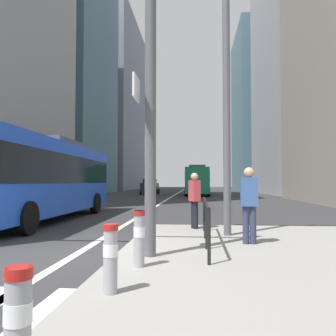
{
  "coord_description": "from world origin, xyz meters",
  "views": [
    {
      "loc": [
        2.59,
        -7.29,
        1.57
      ],
      "look_at": [
        -0.5,
        29.54,
        3.07
      ],
      "focal_mm": 36.32,
      "sensor_mm": 36.0,
      "label": 1
    }
  ],
  "objects_px": {
    "street_lamp_post": "(226,45)",
    "bollard_front": "(18,320)",
    "car_oncoming_mid": "(150,186)",
    "traffic_signal_gantry": "(29,53)",
    "car_receding_near": "(196,185)",
    "pedestrian_waiting": "(195,198)",
    "bollard_left": "(110,255)",
    "city_bus_red_receding": "(197,180)",
    "pedestrian_walking": "(249,201)",
    "bollard_right": "(139,236)",
    "city_bus_blue_oncoming": "(42,175)"
  },
  "relations": [
    {
      "from": "street_lamp_post",
      "to": "bollard_front",
      "type": "height_order",
      "value": "street_lamp_post"
    },
    {
      "from": "car_oncoming_mid",
      "to": "traffic_signal_gantry",
      "type": "relative_size",
      "value": 0.59
    },
    {
      "from": "traffic_signal_gantry",
      "to": "car_receding_near",
      "type": "bearing_deg",
      "value": 86.64
    },
    {
      "from": "car_oncoming_mid",
      "to": "pedestrian_waiting",
      "type": "xyz_separation_m",
      "value": [
        5.79,
        -32.05,
        0.1
      ]
    },
    {
      "from": "car_oncoming_mid",
      "to": "bollard_left",
      "type": "distance_m",
      "value": 38.46
    },
    {
      "from": "car_oncoming_mid",
      "to": "bollard_left",
      "type": "height_order",
      "value": "car_oncoming_mid"
    },
    {
      "from": "city_bus_red_receding",
      "to": "bollard_front",
      "type": "xyz_separation_m",
      "value": [
        -1.32,
        -37.76,
        -1.22
      ]
    },
    {
      "from": "city_bus_red_receding",
      "to": "car_receding_near",
      "type": "xyz_separation_m",
      "value": [
        -0.16,
        22.28,
        -0.85
      ]
    },
    {
      "from": "bollard_front",
      "to": "pedestrian_walking",
      "type": "xyz_separation_m",
      "value": [
        2.44,
        5.66,
        0.52
      ]
    },
    {
      "from": "bollard_front",
      "to": "bollard_left",
      "type": "distance_m",
      "value": 2.01
    },
    {
      "from": "pedestrian_walking",
      "to": "bollard_right",
      "type": "bearing_deg",
      "value": -133.49
    },
    {
      "from": "pedestrian_waiting",
      "to": "pedestrian_walking",
      "type": "distance_m",
      "value": 2.76
    },
    {
      "from": "pedestrian_walking",
      "to": "city_bus_blue_oncoming",
      "type": "bearing_deg",
      "value": 144.99
    },
    {
      "from": "street_lamp_post",
      "to": "pedestrian_waiting",
      "type": "xyz_separation_m",
      "value": [
        -0.88,
        1.23,
        -4.19
      ]
    },
    {
      "from": "traffic_signal_gantry",
      "to": "bollard_right",
      "type": "height_order",
      "value": "traffic_signal_gantry"
    },
    {
      "from": "city_bus_blue_oncoming",
      "to": "car_receding_near",
      "type": "xyz_separation_m",
      "value": [
        6.12,
        49.19,
        -0.85
      ]
    },
    {
      "from": "car_oncoming_mid",
      "to": "pedestrian_walking",
      "type": "relative_size",
      "value": 2.46
    },
    {
      "from": "street_lamp_post",
      "to": "bollard_left",
      "type": "distance_m",
      "value": 7.01
    },
    {
      "from": "car_receding_near",
      "to": "street_lamp_post",
      "type": "xyz_separation_m",
      "value": [
        0.89,
        -53.15,
        4.29
      ]
    },
    {
      "from": "city_bus_red_receding",
      "to": "car_receding_near",
      "type": "distance_m",
      "value": 22.3
    },
    {
      "from": "city_bus_blue_oncoming",
      "to": "city_bus_red_receding",
      "type": "distance_m",
      "value": 27.63
    },
    {
      "from": "city_bus_red_receding",
      "to": "bollard_left",
      "type": "distance_m",
      "value": 35.79
    },
    {
      "from": "pedestrian_walking",
      "to": "pedestrian_waiting",
      "type": "bearing_deg",
      "value": 117.31
    },
    {
      "from": "car_receding_near",
      "to": "pedestrian_waiting",
      "type": "relative_size",
      "value": 2.49
    },
    {
      "from": "city_bus_blue_oncoming",
      "to": "street_lamp_post",
      "type": "bearing_deg",
      "value": -29.43
    },
    {
      "from": "bollard_front",
      "to": "city_bus_red_receding",
      "type": "bearing_deg",
      "value": 88.0
    },
    {
      "from": "city_bus_blue_oncoming",
      "to": "traffic_signal_gantry",
      "type": "distance_m",
      "value": 7.61
    },
    {
      "from": "car_receding_near",
      "to": "traffic_signal_gantry",
      "type": "bearing_deg",
      "value": -93.36
    },
    {
      "from": "bollard_right",
      "to": "street_lamp_post",
      "type": "bearing_deg",
      "value": 63.15
    },
    {
      "from": "traffic_signal_gantry",
      "to": "bollard_right",
      "type": "relative_size",
      "value": 7.77
    },
    {
      "from": "car_oncoming_mid",
      "to": "pedestrian_waiting",
      "type": "distance_m",
      "value": 32.57
    },
    {
      "from": "city_bus_blue_oncoming",
      "to": "pedestrian_waiting",
      "type": "xyz_separation_m",
      "value": [
        6.14,
        -2.73,
        -0.75
      ]
    },
    {
      "from": "car_receding_near",
      "to": "bollard_front",
      "type": "height_order",
      "value": "car_receding_near"
    },
    {
      "from": "traffic_signal_gantry",
      "to": "bollard_front",
      "type": "bearing_deg",
      "value": -63.12
    },
    {
      "from": "pedestrian_walking",
      "to": "traffic_signal_gantry",
      "type": "bearing_deg",
      "value": -162.05
    },
    {
      "from": "bollard_front",
      "to": "pedestrian_waiting",
      "type": "xyz_separation_m",
      "value": [
        1.17,
        8.12,
        0.48
      ]
    },
    {
      "from": "city_bus_blue_oncoming",
      "to": "traffic_signal_gantry",
      "type": "xyz_separation_m",
      "value": [
        2.84,
        -6.66,
        2.33
      ]
    },
    {
      "from": "car_oncoming_mid",
      "to": "street_lamp_post",
      "type": "distance_m",
      "value": 34.21
    },
    {
      "from": "bollard_right",
      "to": "car_receding_near",
      "type": "bearing_deg",
      "value": 89.1
    },
    {
      "from": "city_bus_red_receding",
      "to": "car_receding_near",
      "type": "height_order",
      "value": "city_bus_red_receding"
    },
    {
      "from": "city_bus_blue_oncoming",
      "to": "bollard_front",
      "type": "xyz_separation_m",
      "value": [
        4.96,
        -10.85,
        -1.22
      ]
    },
    {
      "from": "traffic_signal_gantry",
      "to": "bollard_front",
      "type": "xyz_separation_m",
      "value": [
        2.12,
        -4.18,
        -3.55
      ]
    },
    {
      "from": "street_lamp_post",
      "to": "bollard_left",
      "type": "bearing_deg",
      "value": -111.43
    },
    {
      "from": "city_bus_blue_oncoming",
      "to": "city_bus_red_receding",
      "type": "relative_size",
      "value": 0.95
    },
    {
      "from": "city_bus_blue_oncoming",
      "to": "city_bus_red_receding",
      "type": "height_order",
      "value": "same"
    },
    {
      "from": "bollard_right",
      "to": "pedestrian_waiting",
      "type": "distance_m",
      "value": 4.84
    },
    {
      "from": "city_bus_blue_oncoming",
      "to": "pedestrian_waiting",
      "type": "bearing_deg",
      "value": -23.99
    },
    {
      "from": "bollard_left",
      "to": "street_lamp_post",
      "type": "bearing_deg",
      "value": 68.57
    },
    {
      "from": "bollard_left",
      "to": "car_receding_near",
      "type": "bearing_deg",
      "value": 88.99
    },
    {
      "from": "bollard_right",
      "to": "pedestrian_walking",
      "type": "relative_size",
      "value": 0.53
    }
  ]
}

